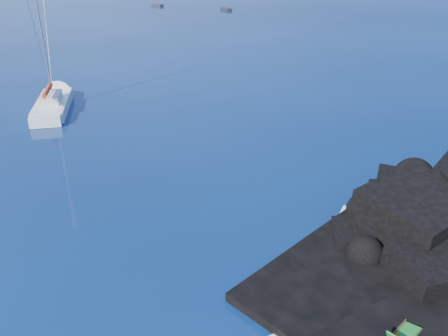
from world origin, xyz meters
The scene contains 5 objects.
surf_foam centered at (5.00, 5.00, 0.00)m, with size 10.00×8.00×0.06m, color white, non-canonical shape.
sailboat centered at (-5.93, 37.15, 0.00)m, with size 2.90×13.85×14.52m, color white, non-canonical shape.
deck_chair centered at (4.27, 0.58, 0.97)m, with size 1.79×0.78×1.23m, color #1A7727, non-canonical shape.
distant_boat_a centered at (31.25, 134.02, 0.00)m, with size 1.46×4.71×0.63m, color #2C2B30.
distant_boat_b centered at (46.16, 114.18, 0.00)m, with size 1.48×4.76×0.63m, color #232327.
Camera 1 is at (-6.74, -7.85, 13.62)m, focal length 35.00 mm.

